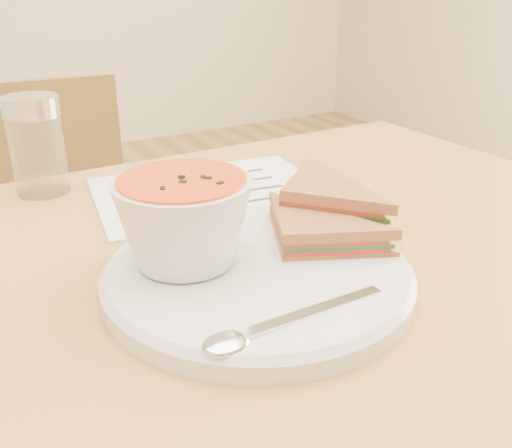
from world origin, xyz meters
TOP-DOWN VIEW (x-y plane):
  - chair_far at (-0.08, 0.58)m, footprint 0.39×0.39m
  - plate at (-0.01, -0.05)m, footprint 0.32×0.32m
  - soup_bowl at (-0.06, -0.01)m, footprint 0.15×0.15m
  - sandwich_half_a at (0.01, -0.06)m, footprint 0.14×0.14m
  - sandwich_half_b at (0.04, -0.00)m, footprint 0.16×0.16m
  - spoon at (-0.04, -0.14)m, footprint 0.19×0.04m
  - paper_menu at (0.05, 0.18)m, footprint 0.31×0.25m
  - condiment_shaker at (-0.13, 0.29)m, footprint 0.07×0.07m

SIDE VIEW (x-z plane):
  - chair_far at x=-0.08m, z-range 0.00..0.82m
  - paper_menu at x=0.05m, z-range 0.75..0.75m
  - plate at x=-0.01m, z-range 0.75..0.77m
  - spoon at x=-0.04m, z-range 0.77..0.78m
  - sandwich_half_a at x=0.01m, z-range 0.77..0.80m
  - sandwich_half_b at x=0.04m, z-range 0.78..0.81m
  - soup_bowl at x=-0.06m, z-range 0.77..0.85m
  - condiment_shaker at x=-0.13m, z-range 0.75..0.87m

